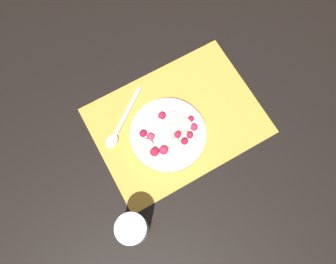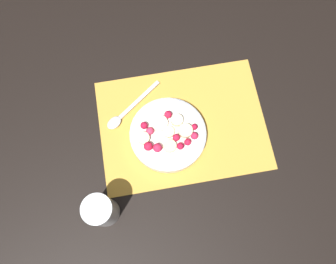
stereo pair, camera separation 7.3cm
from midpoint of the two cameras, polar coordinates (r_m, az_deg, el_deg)
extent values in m
plane|color=black|center=(0.78, -1.03, 1.51)|extent=(3.00, 3.00, 0.00)
cube|color=gold|center=(0.78, -1.03, 1.58)|extent=(0.39, 0.29, 0.01)
cylinder|color=silver|center=(0.76, -2.75, -0.94)|extent=(0.18, 0.18, 0.02)
torus|color=silver|center=(0.75, -2.78, -0.75)|extent=(0.18, 0.18, 0.01)
cylinder|color=white|center=(0.74, -2.79, -0.65)|extent=(0.16, 0.16, 0.00)
cylinder|color=beige|center=(0.74, -2.76, -0.42)|extent=(0.03, 0.03, 0.01)
cylinder|color=#F4EAB7|center=(0.74, -4.89, 0.76)|extent=(0.05, 0.05, 0.01)
cylinder|color=beige|center=(0.75, -2.17, 2.21)|extent=(0.03, 0.03, 0.01)
cylinder|color=beige|center=(0.73, -1.70, -2.70)|extent=(0.04, 0.04, 0.01)
cylinder|color=beige|center=(0.73, -6.54, -2.91)|extent=(0.03, 0.03, 0.01)
cylinder|color=beige|center=(0.74, -0.05, 0.68)|extent=(0.04, 0.04, 0.01)
sphere|color=#D12347|center=(0.74, 1.77, 0.39)|extent=(0.02, 0.02, 0.02)
sphere|color=#D12347|center=(0.72, -3.64, -3.66)|extent=(0.02, 0.02, 0.02)
sphere|color=#B21433|center=(0.73, 0.05, -2.10)|extent=(0.02, 0.02, 0.02)
sphere|color=#B21433|center=(0.74, -7.32, -0.45)|extent=(0.02, 0.02, 0.02)
sphere|color=red|center=(0.73, 1.24, -0.90)|extent=(0.02, 0.02, 0.02)
sphere|color=#B21433|center=(0.74, 1.24, 1.87)|extent=(0.01, 0.01, 0.01)
sphere|color=red|center=(0.72, -5.26, -3.95)|extent=(0.02, 0.02, 0.02)
sphere|color=red|center=(0.73, -1.12, -0.90)|extent=(0.02, 0.02, 0.02)
sphere|color=#DB3356|center=(0.73, -5.89, -1.30)|extent=(0.02, 0.02, 0.02)
sphere|color=red|center=(0.75, -3.84, 2.44)|extent=(0.02, 0.02, 0.02)
cube|color=silver|center=(0.79, -9.63, 3.25)|extent=(0.11, 0.09, 0.00)
ellipsoid|color=silver|center=(0.78, -12.42, -1.97)|extent=(0.05, 0.04, 0.01)
cylinder|color=white|center=(0.70, -9.19, -16.84)|extent=(0.06, 0.06, 0.11)
camera|label=1|loc=(0.04, -92.90, -9.38)|focal=35.00mm
camera|label=2|loc=(0.04, 87.10, 9.38)|focal=35.00mm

